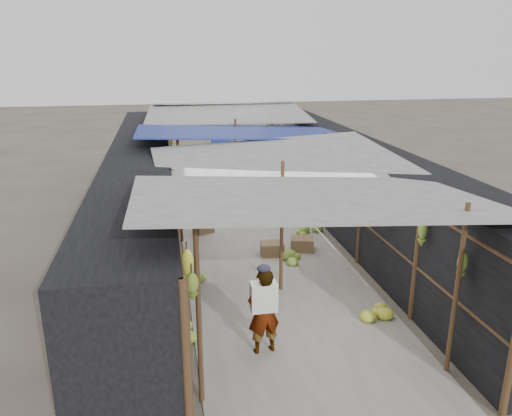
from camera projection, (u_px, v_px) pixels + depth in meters
ground at (329, 385)px, 7.05m from camera, size 80.00×80.00×0.00m
aisle_slab at (250, 230)px, 13.14m from camera, size 3.60×16.00×0.02m
stall_left at (143, 193)px, 12.32m from camera, size 1.40×15.00×2.30m
stall_right at (350, 183)px, 13.27m from camera, size 1.40×15.00×2.30m
crate_near at (302, 244)px, 11.75m from camera, size 0.62×0.55×0.32m
crate_mid at (272, 249)px, 11.47m from camera, size 0.57×0.48×0.32m
crate_back at (204, 228)px, 12.89m from camera, size 0.57×0.53×0.29m
black_basin at (299, 208)px, 14.69m from camera, size 0.66×0.66×0.20m
vendor_elderly at (264, 312)px, 7.62m from camera, size 0.57×0.43×1.42m
shopper_blue at (236, 191)px, 14.24m from camera, size 0.71×0.57×1.39m
vendor_seated at (284, 179)px, 16.38m from camera, size 0.40×0.65×0.98m
market_canopy at (249, 137)px, 12.76m from camera, size 5.62×15.20×2.77m
hanging_bananas at (250, 167)px, 12.81m from camera, size 3.95×13.73×0.77m
floor_bananas at (272, 239)px, 12.12m from camera, size 3.83×8.91×0.36m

